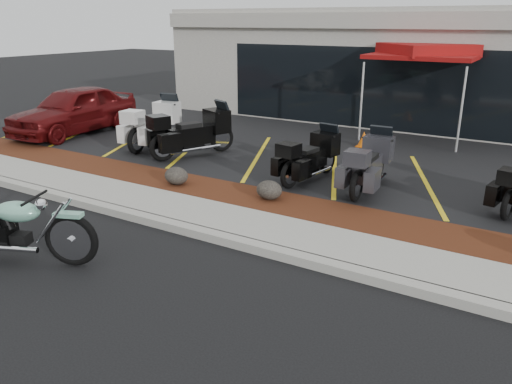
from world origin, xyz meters
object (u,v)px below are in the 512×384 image
Objects in this scene: hero_cruiser at (71,232)px; parked_car at (74,110)px; traffic_cone at (364,139)px; popup_canopy at (426,52)px; touring_white at (170,117)px.

parked_car is (-7.18, 6.14, 0.33)m from hero_cruiser.
traffic_cone is 3.31m from popup_canopy.
hero_cruiser is at bearing -159.67° from touring_white.
traffic_cone is at bearing -104.98° from popup_canopy.
parked_car is at bearing 94.05° from touring_white.
parked_car is at bearing 117.30° from hero_cruiser.
touring_white reaches higher than traffic_cone.
touring_white is 0.56× the size of parked_car.
hero_cruiser is 9.45m from parked_car.
parked_car reaches higher than touring_white.
hero_cruiser is 0.74× the size of parked_car.
traffic_cone is at bearing 58.96° from hero_cruiser.
traffic_cone is at bearing 17.18° from parked_car.
parked_car is at bearing -160.80° from traffic_cone.
popup_canopy is at bearing 26.04° from parked_car.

